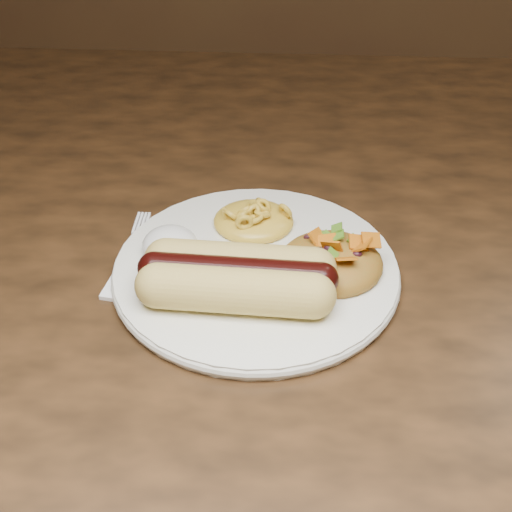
{
  "coord_description": "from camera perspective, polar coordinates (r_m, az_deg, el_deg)",
  "views": [
    {
      "loc": [
        0.02,
        -0.56,
        1.15
      ],
      "look_at": [
        -0.01,
        -0.07,
        0.77
      ],
      "focal_mm": 50.0,
      "sensor_mm": 36.0,
      "label": 1
    }
  ],
  "objects": [
    {
      "name": "mac_and_cheese",
      "position": [
        0.67,
        -0.2,
        3.54
      ],
      "size": [
        0.09,
        0.08,
        0.03
      ],
      "primitive_type": "ellipsoid",
      "rotation": [
        0.0,
        0.0,
        -0.15
      ],
      "color": "gold",
      "rests_on": "plate"
    },
    {
      "name": "fork",
      "position": [
        0.66,
        -10.2,
        -0.62
      ],
      "size": [
        0.04,
        0.14,
        0.0
      ],
      "primitive_type": "cube",
      "rotation": [
        0.0,
        0.0,
        -0.17
      ],
      "color": "white",
      "rests_on": "table"
    },
    {
      "name": "taco_salad",
      "position": [
        0.62,
        6.07,
        0.1
      ],
      "size": [
        0.09,
        0.09,
        0.04
      ],
      "rotation": [
        0.0,
        0.0,
        -0.27
      ],
      "color": "#B92D06",
      "rests_on": "plate"
    },
    {
      "name": "plate",
      "position": [
        0.63,
        0.0,
        -1.18
      ],
      "size": [
        0.26,
        0.26,
        0.01
      ],
      "primitive_type": "cylinder",
      "rotation": [
        0.0,
        0.0,
        0.05
      ],
      "color": "white",
      "rests_on": "table"
    },
    {
      "name": "hotdog",
      "position": [
        0.59,
        -1.51,
        -1.65
      ],
      "size": [
        0.14,
        0.08,
        0.04
      ],
      "rotation": [
        0.0,
        0.0,
        -0.05
      ],
      "color": "#D3C165",
      "rests_on": "plate"
    },
    {
      "name": "table",
      "position": [
        0.75,
        1.07,
        -3.88
      ],
      "size": [
        1.6,
        0.9,
        0.75
      ],
      "color": "#4A2D15",
      "rests_on": "floor"
    },
    {
      "name": "sour_cream",
      "position": [
        0.64,
        -6.95,
        1.37
      ],
      "size": [
        0.06,
        0.06,
        0.03
      ],
      "primitive_type": "ellipsoid",
      "rotation": [
        0.0,
        0.0,
        0.29
      ],
      "color": "white",
      "rests_on": "plate"
    }
  ]
}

